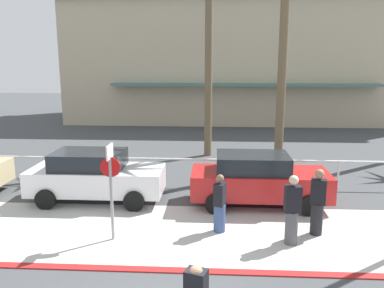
# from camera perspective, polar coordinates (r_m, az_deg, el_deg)

# --- Properties ---
(ground_plane) EXTENTS (80.00, 80.00, 0.00)m
(ground_plane) POSITION_cam_1_polar(r_m,az_deg,el_deg) (16.63, -0.34, -4.28)
(ground_plane) COLOR #424447
(sidewalk_strip) EXTENTS (44.00, 4.00, 0.02)m
(sidewalk_strip) POSITION_cam_1_polar(r_m,az_deg,el_deg) (11.19, -2.31, -12.53)
(sidewalk_strip) COLOR beige
(sidewalk_strip) RESTS_ON ground
(curb_paint) EXTENTS (44.00, 0.24, 0.03)m
(curb_paint) POSITION_cam_1_polar(r_m,az_deg,el_deg) (9.42, -3.56, -17.53)
(curb_paint) COLOR maroon
(curb_paint) RESTS_ON ground
(building_backdrop) EXTENTS (26.45, 10.53, 9.24)m
(building_backdrop) POSITION_cam_1_polar(r_m,az_deg,el_deg) (32.55, 6.90, 11.83)
(building_backdrop) COLOR #BCAD8E
(building_backdrop) RESTS_ON ground
(rail_fence) EXTENTS (24.67, 0.08, 1.04)m
(rail_fence) POSITION_cam_1_polar(r_m,az_deg,el_deg) (14.96, -0.72, -2.81)
(rail_fence) COLOR white
(rail_fence) RESTS_ON ground
(stop_sign_bike_lane) EXTENTS (0.52, 0.56, 2.56)m
(stop_sign_bike_lane) POSITION_cam_1_polar(r_m,az_deg,el_deg) (10.42, -11.53, -4.86)
(stop_sign_bike_lane) COLOR gray
(stop_sign_bike_lane) RESTS_ON ground
(palm_tree_2) EXTENTS (3.44, 3.09, 9.67)m
(palm_tree_2) POSITION_cam_1_polar(r_m,az_deg,el_deg) (19.43, 2.51, 18.83)
(palm_tree_2) COLOR brown
(palm_tree_2) RESTS_ON ground
(palm_tree_3) EXTENTS (3.33, 2.76, 9.53)m
(palm_tree_3) POSITION_cam_1_polar(r_m,az_deg,el_deg) (17.16, 13.19, 18.28)
(palm_tree_3) COLOR brown
(palm_tree_3) RESTS_ON ground
(car_white_1) EXTENTS (4.40, 2.02, 1.69)m
(car_white_1) POSITION_cam_1_polar(r_m,az_deg,el_deg) (13.71, -13.61, -4.39)
(car_white_1) COLOR white
(car_white_1) RESTS_ON ground
(car_red_2) EXTENTS (4.40, 2.02, 1.69)m
(car_red_2) POSITION_cam_1_polar(r_m,az_deg,el_deg) (13.11, 9.40, -4.96)
(car_red_2) COLOR red
(car_red_2) RESTS_ON ground
(pedestrian_0) EXTENTS (0.46, 0.40, 1.84)m
(pedestrian_0) POSITION_cam_1_polar(r_m,az_deg,el_deg) (11.27, 17.50, -8.25)
(pedestrian_0) COLOR #232326
(pedestrian_0) RESTS_ON ground
(pedestrian_1) EXTENTS (0.42, 0.35, 1.84)m
(pedestrian_1) POSITION_cam_1_polar(r_m,az_deg,el_deg) (10.54, 14.11, -9.48)
(pedestrian_1) COLOR #4C4C51
(pedestrian_1) RESTS_ON ground
(pedestrian_2) EXTENTS (0.40, 0.46, 1.64)m
(pedestrian_2) POSITION_cam_1_polar(r_m,az_deg,el_deg) (11.00, 3.97, -8.80)
(pedestrian_2) COLOR #384C7A
(pedestrian_2) RESTS_ON ground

